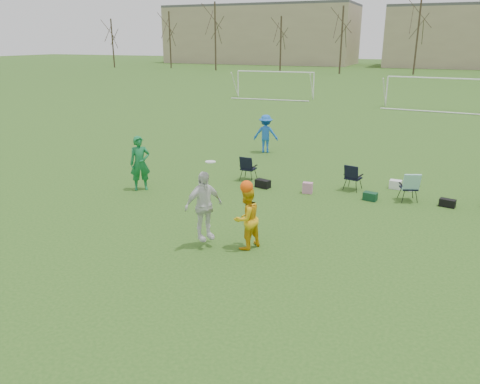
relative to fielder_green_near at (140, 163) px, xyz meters
The scene contains 9 objects.
ground 7.37m from the fielder_green_near, 44.62° to the right, with size 260.00×260.00×0.00m, color #2A541A.
fielder_green_near is the anchor object (origin of this frame).
fielder_blue 7.75m from the fielder_green_near, 73.93° to the left, with size 1.19×0.68×1.84m, color blue.
center_contest 6.00m from the fielder_green_near, 34.03° to the right, with size 2.02×1.44×2.38m.
sideline_setup 9.10m from the fielder_green_near, 18.17° to the left, with size 9.49×2.20×1.80m.
goal_left 29.28m from the fielder_green_near, 99.44° to the left, with size 7.39×0.76×2.46m.
goal_mid 28.42m from the fielder_green_near, 71.10° to the left, with size 7.40×0.63×2.46m.
tree_line 65.07m from the fielder_green_near, 85.20° to the left, with size 110.28×3.28×11.40m.
building_row 91.79m from the fielder_green_near, 82.52° to the left, with size 126.00×16.00×13.00m.
Camera 1 is at (4.64, -8.61, 5.31)m, focal length 35.00 mm.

